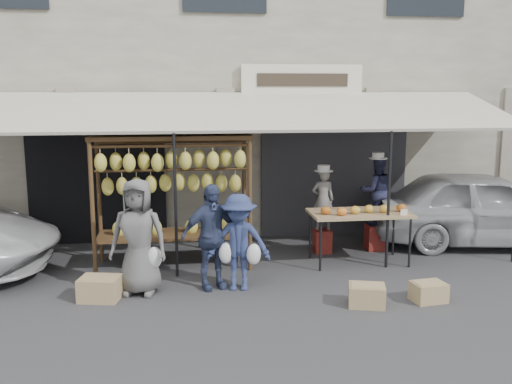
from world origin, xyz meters
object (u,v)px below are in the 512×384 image
crate_near_b (428,292)px  vendor_left (323,200)px  sedan (483,208)px  customer_mid (211,237)px  customer_left (138,237)px  produce_table (360,214)px  customer_right (239,242)px  crate_far (100,288)px  banana_rack (172,175)px  crate_near_a (367,295)px  vendor_right (377,191)px

crate_near_b → vendor_left: bearing=108.3°
sedan → customer_mid: bearing=118.3°
customer_left → sedan: (6.38, 1.84, -0.12)m
customer_left → crate_near_b: 4.22m
produce_table → customer_right: 2.43m
crate_far → sedan: size_ratio=0.13×
crate_near_b → customer_right: bearing=161.7°
banana_rack → customer_right: bearing=-52.3°
banana_rack → customer_mid: 1.48m
banana_rack → vendor_left: bearing=10.9°
crate_near_b → crate_far: 4.66m
produce_table → crate_near_b: (0.41, -1.89, -0.73)m
vendor_left → sedan: (3.19, 0.10, -0.26)m
banana_rack → customer_right: banana_rack is taller
vendor_left → crate_near_a: bearing=91.9°
vendor_left → crate_far: size_ratio=2.03×
vendor_left → customer_left: bearing=31.5°
produce_table → customer_mid: bearing=-160.7°
crate_near_b → sedan: 3.63m
customer_right → produce_table: bearing=35.6°
banana_rack → crate_near_b: banana_rack is taller
customer_left → crate_far: customer_left is taller
sedan → customer_right: bearing=120.9°
banana_rack → produce_table: bearing=-3.9°
vendor_right → crate_near_a: vendor_right is taller
customer_right → sedan: bearing=31.3°
customer_right → crate_far: (-2.01, -0.17, -0.56)m
customer_right → sedan: sedan is taller
produce_table → vendor_left: (-0.47, 0.74, 0.12)m
customer_mid → crate_far: (-1.60, -0.29, -0.63)m
sedan → banana_rack: bearing=106.1°
produce_table → vendor_right: (0.57, 0.80, 0.24)m
vendor_right → crate_far: bearing=26.5°
customer_right → customer_left: bearing=-170.6°
sedan → crate_near_a: bearing=140.7°
customer_mid → crate_far: bearing=173.0°
vendor_left → crate_far: vendor_left is taller
vendor_right → crate_near_a: bearing=72.2°
vendor_left → customer_left: 3.64m
vendor_left → vendor_right: vendor_right is taller
banana_rack → customer_left: 1.50m
vendor_left → crate_near_b: size_ratio=2.45×
customer_mid → crate_near_b: (3.01, -0.98, -0.66)m
produce_table → sedan: (2.72, 0.83, -0.14)m
vendor_right → customer_right: size_ratio=0.88×
banana_rack → crate_near_b: size_ratio=5.70×
produce_table → customer_left: size_ratio=1.00×
produce_table → crate_far: bearing=-164.1°
banana_rack → customer_left: bearing=-111.9°
banana_rack → produce_table: size_ratio=1.53×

